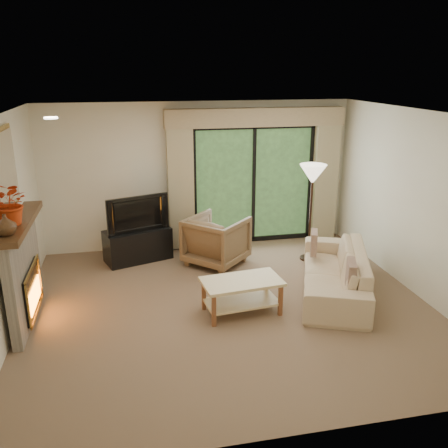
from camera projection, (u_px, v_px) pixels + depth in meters
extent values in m
plane|color=#7B6148|center=(228.00, 306.00, 6.56)|extent=(5.50, 5.50, 0.00)
plane|color=white|center=(229.00, 114.00, 5.74)|extent=(5.50, 5.50, 0.00)
plane|color=#F3E8CB|center=(199.00, 176.00, 8.48)|extent=(5.00, 0.00, 5.00)
plane|color=#F3E8CB|center=(295.00, 307.00, 3.83)|extent=(5.00, 0.00, 5.00)
plane|color=#F3E8CB|center=(3.00, 231.00, 5.62)|extent=(0.00, 5.00, 5.00)
plane|color=#F3E8CB|center=(419.00, 205.00, 6.68)|extent=(0.00, 5.00, 5.00)
cube|color=tan|center=(181.00, 184.00, 8.29)|extent=(0.45, 0.18, 2.35)
cube|color=tan|center=(325.00, 177.00, 8.81)|extent=(0.45, 0.18, 2.35)
cube|color=tan|center=(256.00, 117.00, 8.22)|extent=(3.20, 0.24, 0.32)
cube|color=black|center=(138.00, 245.00, 8.06)|extent=(1.19, 0.81, 0.54)
imported|color=black|center=(136.00, 212.00, 7.88)|extent=(1.04, 0.46, 0.61)
imported|color=brown|center=(216.00, 240.00, 7.87)|extent=(1.25, 1.25, 0.82)
imported|color=tan|center=(334.00, 271.00, 6.89)|extent=(1.63, 2.38, 0.65)
cube|color=#512C26|center=(351.00, 275.00, 6.21)|extent=(0.24, 0.40, 0.39)
cube|color=#512C26|center=(314.00, 242.00, 7.40)|extent=(0.22, 0.37, 0.36)
imported|color=#452C17|center=(5.00, 225.00, 5.22)|extent=(0.27, 0.27, 0.24)
imported|color=red|center=(11.00, 203.00, 5.52)|extent=(0.58, 0.54, 0.53)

